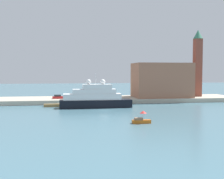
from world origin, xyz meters
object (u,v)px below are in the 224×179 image
(work_barge, at_px, (54,105))
(mooring_bollard, at_px, (92,99))
(bell_tower, at_px, (198,61))
(large_yacht, at_px, (95,98))
(parked_car, at_px, (58,97))
(person_figure, at_px, (69,97))
(small_motorboat, at_px, (141,119))
(harbor_building, at_px, (161,80))

(work_barge, relative_size, mooring_bollard, 10.17)
(bell_tower, xyz_separation_m, mooring_bollard, (-43.42, -7.31, -14.03))
(large_yacht, height_order, work_barge, large_yacht)
(parked_car, height_order, person_figure, person_figure)
(person_figure, bearing_deg, work_barge, -116.68)
(small_motorboat, xyz_separation_m, parked_car, (-19.84, 45.65, 1.28))
(large_yacht, distance_m, small_motorboat, 30.51)
(person_figure, bearing_deg, bell_tower, 3.66)
(work_barge, bearing_deg, bell_tower, 13.51)
(harbor_building, relative_size, mooring_bollard, 35.01)
(small_motorboat, xyz_separation_m, bell_tower, (35.64, 47.43, 14.99))
(work_barge, bearing_deg, mooring_bollard, 25.55)
(large_yacht, height_order, mooring_bollard, large_yacht)
(small_motorboat, xyz_separation_m, harbor_building, (20.24, 46.53, 7.31))
(small_motorboat, relative_size, work_barge, 0.66)
(large_yacht, bearing_deg, harbor_building, 31.45)
(parked_car, bearing_deg, harbor_building, 1.26)
(work_barge, relative_size, bell_tower, 0.24)
(bell_tower, bearing_deg, large_yacht, -157.47)
(mooring_bollard, bearing_deg, person_figure, 153.01)
(large_yacht, relative_size, bell_tower, 0.86)
(small_motorboat, relative_size, mooring_bollard, 6.71)
(bell_tower, bearing_deg, mooring_bollard, -170.44)
(work_barge, distance_m, bell_tower, 60.13)
(harbor_building, bearing_deg, work_barge, -162.86)
(bell_tower, bearing_deg, person_figure, -176.34)
(mooring_bollard, bearing_deg, small_motorboat, -79.03)
(bell_tower, bearing_deg, small_motorboat, -126.92)
(mooring_bollard, bearing_deg, large_yacht, -89.54)
(large_yacht, bearing_deg, parked_car, 126.88)
(large_yacht, xyz_separation_m, person_figure, (-8.00, 14.69, -0.69))
(harbor_building, bearing_deg, small_motorboat, -113.51)
(work_barge, bearing_deg, parked_car, 85.04)
(harbor_building, height_order, parked_car, harbor_building)
(small_motorboat, height_order, parked_car, parked_car)
(bell_tower, height_order, parked_car, bell_tower)
(bell_tower, relative_size, person_figure, 16.05)
(person_figure, xyz_separation_m, mooring_bollard, (7.92, -4.03, -0.46))
(work_barge, relative_size, parked_car, 1.52)
(parked_car, relative_size, mooring_bollard, 6.70)
(mooring_bollard, bearing_deg, harbor_building, 12.90)
(work_barge, xyz_separation_m, harbor_building, (41.10, 12.67, 7.77))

